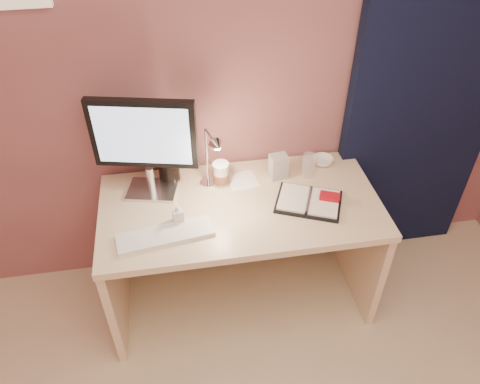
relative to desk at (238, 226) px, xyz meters
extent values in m
plane|color=#9A595E|center=(0.00, 0.30, 0.75)|extent=(3.50, 0.00, 3.50)
cube|color=black|center=(1.05, 0.24, 0.60)|extent=(0.85, 0.08, 2.20)
cube|color=beige|center=(0.00, -0.07, 0.21)|extent=(1.40, 0.70, 0.04)
cube|color=beige|center=(-0.68, -0.07, -0.16)|extent=(0.04, 0.66, 0.69)
cube|color=beige|center=(0.68, -0.07, -0.16)|extent=(0.04, 0.66, 0.69)
cube|color=beige|center=(0.00, 0.26, -0.10)|extent=(1.32, 0.03, 0.55)
cube|color=silver|center=(-0.43, 0.10, 0.23)|extent=(0.28, 0.23, 0.02)
cylinder|color=silver|center=(-0.43, 0.10, 0.31)|extent=(0.04, 0.04, 0.13)
cube|color=black|center=(-0.43, 0.10, 0.58)|extent=(0.50, 0.15, 0.36)
cube|color=#B4D3F5|center=(-0.42, 0.07, 0.58)|extent=(0.43, 0.10, 0.30)
cube|color=silver|center=(-0.38, -0.24, 0.23)|extent=(0.46, 0.19, 0.02)
cube|color=black|center=(0.34, -0.12, 0.23)|extent=(0.39, 0.34, 0.01)
cube|color=white|center=(0.27, -0.09, 0.24)|extent=(0.21, 0.25, 0.01)
cube|color=white|center=(0.41, -0.15, 0.24)|extent=(0.21, 0.25, 0.01)
cube|color=#A90E1A|center=(0.44, -0.13, 0.26)|extent=(0.11, 0.08, 0.03)
cube|color=white|center=(0.04, 0.11, 0.23)|extent=(0.17, 0.17, 0.00)
cylinder|color=silver|center=(-0.08, 0.09, 0.29)|extent=(0.08, 0.08, 0.13)
cylinder|color=brown|center=(-0.08, 0.09, 0.28)|extent=(0.09, 0.09, 0.05)
cylinder|color=silver|center=(-0.08, 0.09, 0.36)|extent=(0.08, 0.08, 0.01)
cylinder|color=white|center=(0.40, 0.10, 0.29)|extent=(0.07, 0.07, 0.13)
imported|color=white|center=(0.50, 0.18, 0.24)|extent=(0.12, 0.12, 0.04)
imported|color=silver|center=(-0.31, -0.15, 0.28)|extent=(0.05, 0.06, 0.11)
cylinder|color=black|center=(-0.34, 0.19, 0.30)|extent=(0.11, 0.11, 0.16)
cube|color=#B2B2AE|center=(0.23, 0.11, 0.29)|extent=(0.10, 0.08, 0.14)
cylinder|color=silver|center=(-0.14, 0.11, 0.23)|extent=(0.08, 0.08, 0.01)
cylinder|color=silver|center=(-0.14, 0.11, 0.40)|extent=(0.01, 0.01, 0.32)
cone|color=silver|center=(-0.18, -0.03, 0.55)|extent=(0.08, 0.07, 0.07)
camera|label=1|loc=(-0.29, -1.80, 1.77)|focal=35.00mm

